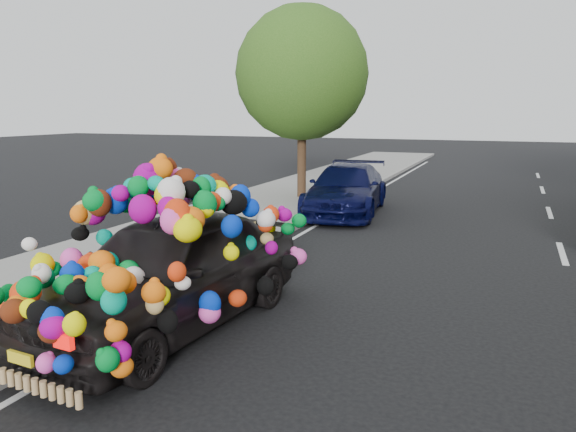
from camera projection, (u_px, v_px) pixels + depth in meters
name	position (u px, v px, depth m)	size (l,w,h in m)	color
ground	(316.00, 310.00, 8.26)	(100.00, 100.00, 0.00)	black
sidewalk	(84.00, 274.00, 9.82)	(4.00, 60.00, 0.12)	gray
kerb	(180.00, 287.00, 9.11)	(0.15, 60.00, 0.13)	gray
tree_near_sidewalk	(302.00, 73.00, 17.56)	(4.20, 4.20, 6.13)	#332114
plush_art_car	(169.00, 245.00, 7.42)	(2.64, 4.94, 2.20)	black
navy_sedan	(346.00, 189.00, 15.87)	(1.92, 4.72, 1.37)	black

